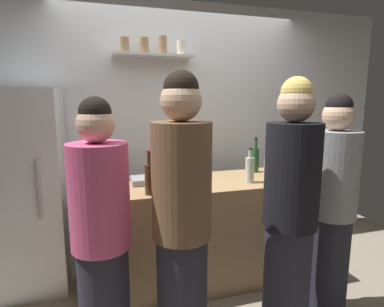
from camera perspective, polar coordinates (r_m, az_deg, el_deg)
The scene contains 14 objects.
back_wall_assembly at distance 3.37m, azimuth -2.03°, elevation 4.55°, with size 4.80×0.32×2.60m.
refrigerator at distance 3.02m, azimuth -28.62°, elevation -5.99°, with size 0.68×0.68×1.70m.
counter at distance 2.85m, azimuth 0.00°, elevation -14.11°, with size 1.90×0.70×0.91m, color #9E7A51.
baking_pan at distance 2.71m, azimuth -7.48°, elevation -4.74°, with size 0.34×0.24×0.05m, color gray.
utensil_holder at distance 2.44m, azimuth -14.25°, elevation -5.90°, with size 0.11×0.11×0.20m.
wine_bottle_amber_glass at distance 2.34m, azimuth -7.83°, elevation -4.47°, with size 0.07×0.07×0.34m.
wine_bottle_pale_glass at distance 2.70m, azimuth 10.53°, elevation -2.81°, with size 0.08×0.08×0.30m.
wine_bottle_dark_glass at distance 2.81m, azimuth -12.17°, elevation -2.53°, with size 0.07×0.07×0.30m.
wine_bottle_green_glass at distance 3.11m, azimuth 11.54°, elevation -1.02°, with size 0.07×0.07×0.34m.
water_bottle_plastic at distance 2.79m, azimuth 13.95°, elevation -2.72°, with size 0.09×0.09×0.24m.
person_pink_top at distance 1.95m, azimuth -16.22°, elevation -15.09°, with size 0.34×0.34×1.63m.
person_blonde at distance 2.11m, azimuth 17.49°, elevation -11.21°, with size 0.34×0.34×1.75m.
person_brown_jacket at distance 1.84m, azimuth -1.87°, elevation -13.41°, with size 0.34×0.34×1.77m.
person_grey_hoodie at distance 2.50m, azimuth 24.09°, elevation -9.53°, with size 0.34×0.34×1.66m.
Camera 1 is at (-0.85, -2.00, 1.61)m, focal length 29.10 mm.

